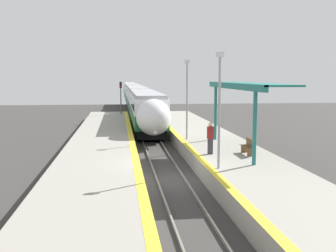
{
  "coord_description": "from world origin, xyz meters",
  "views": [
    {
      "loc": [
        -2.61,
        -21.23,
        5.39
      ],
      "look_at": [
        0.55,
        5.8,
        2.16
      ],
      "focal_mm": 45.0,
      "sensor_mm": 36.0,
      "label": 1
    }
  ],
  "objects": [
    {
      "name": "rail_left",
      "position": [
        -0.72,
        0.0,
        0.07
      ],
      "size": [
        0.08,
        90.0,
        0.15
      ],
      "primitive_type": "cube",
      "color": "slate",
      "rests_on": "ground_plane"
    },
    {
      "name": "train",
      "position": [
        0.0,
        49.09,
        2.21
      ],
      "size": [
        2.8,
        80.62,
        3.86
      ],
      "color": "black",
      "rests_on": "ground_plane"
    },
    {
      "name": "ground_plane",
      "position": [
        0.0,
        0.0,
        0.0
      ],
      "size": [
        120.0,
        120.0,
        0.0
      ],
      "primitive_type": "plane",
      "color": "#383533"
    },
    {
      "name": "rail_right",
      "position": [
        0.72,
        0.0,
        0.07
      ],
      "size": [
        0.08,
        90.0,
        0.15
      ],
      "primitive_type": "cube",
      "color": "slate",
      "rests_on": "ground_plane"
    },
    {
      "name": "railway_signal",
      "position": [
        -2.38,
        28.69,
        2.87
      ],
      "size": [
        0.28,
        0.28,
        4.73
      ],
      "color": "#59595E",
      "rests_on": "ground_plane"
    },
    {
      "name": "station_canopy",
      "position": [
        4.69,
        3.27,
        4.73
      ],
      "size": [
        2.02,
        11.62,
        4.05
      ],
      "color": "#1E6B66",
      "rests_on": "platform_right"
    },
    {
      "name": "lamppost_mid",
      "position": [
        2.15,
        8.01,
        4.13
      ],
      "size": [
        0.36,
        0.2,
        5.59
      ],
      "color": "#9E9EA3",
      "rests_on": "platform_right"
    },
    {
      "name": "platform_left",
      "position": [
        -3.82,
        0.0,
        0.47
      ],
      "size": [
        4.52,
        64.0,
        0.95
      ],
      "color": "gray",
      "rests_on": "ground_plane"
    },
    {
      "name": "platform_bench",
      "position": [
        4.73,
        1.82,
        1.42
      ],
      "size": [
        0.44,
        1.61,
        0.89
      ],
      "color": "brown",
      "rests_on": "platform_right"
    },
    {
      "name": "person_waiting",
      "position": [
        2.56,
        2.16,
        1.91
      ],
      "size": [
        0.36,
        0.24,
        1.83
      ],
      "color": "#333338",
      "rests_on": "platform_right"
    },
    {
      "name": "platform_right",
      "position": [
        3.88,
        0.0,
        0.47
      ],
      "size": [
        4.65,
        64.0,
        0.95
      ],
      "color": "gray",
      "rests_on": "ground_plane"
    },
    {
      "name": "lamppost_near",
      "position": [
        2.15,
        -1.6,
        4.13
      ],
      "size": [
        0.36,
        0.2,
        5.59
      ],
      "color": "#9E9EA3",
      "rests_on": "platform_right"
    }
  ]
}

